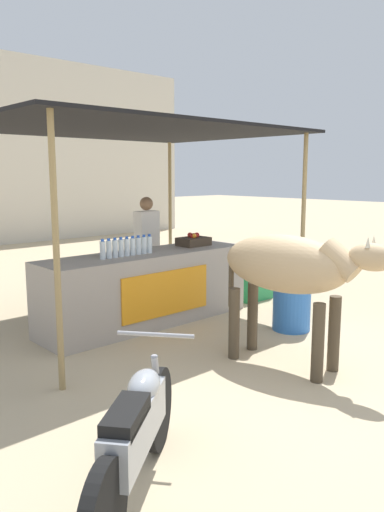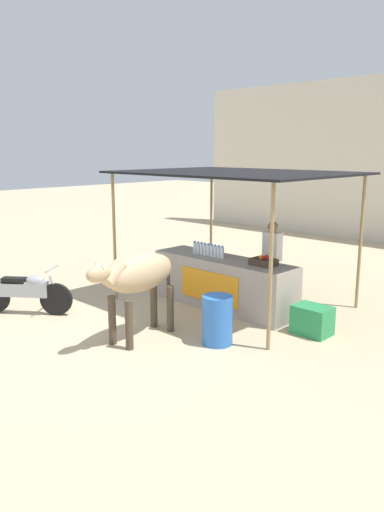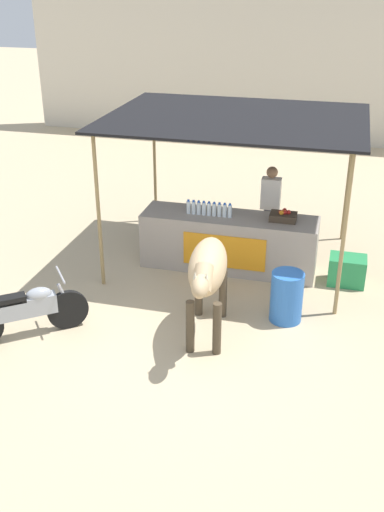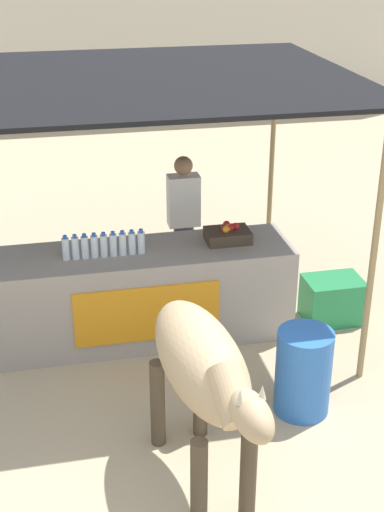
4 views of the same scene
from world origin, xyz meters
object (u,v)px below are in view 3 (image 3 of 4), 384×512
water_barrel (287,297)px  vendor_behind_counter (270,210)px  fruit_crate (283,216)px  cooler_box (347,270)px  cow (207,271)px  stall_counter (229,242)px  motorcycle_parked (26,310)px

water_barrel → vendor_behind_counter: bearing=104.6°
fruit_crate → vendor_behind_counter: (-0.31, 0.70, -0.18)m
cooler_box → cow: 2.94m
vendor_behind_counter → cow: 3.00m
water_barrel → stall_counter: bearing=128.1°
stall_counter → cow: (0.13, -2.21, 0.55)m
cooler_box → motorcycle_parked: 5.16m
stall_counter → fruit_crate: size_ratio=6.82×
cow → vendor_behind_counter: bearing=81.3°
stall_counter → cooler_box: size_ratio=5.00×
vendor_behind_counter → motorcycle_parked: vendor_behind_counter is taller
cow → motorcycle_parked: bearing=-164.7°
fruit_crate → motorcycle_parked: fruit_crate is taller
vendor_behind_counter → cooler_box: (1.43, -0.85, -0.61)m
cooler_box → cow: cow is taller
cooler_box → cow: bearing=-131.8°
stall_counter → motorcycle_parked: (-2.32, -2.88, -0.05)m
cow → water_barrel: bearing=34.2°
stall_counter → cow: cow is taller
fruit_crate → cooler_box: fruit_crate is taller
stall_counter → cow: bearing=-86.5°
fruit_crate → vendor_behind_counter: size_ratio=0.27×
stall_counter → motorcycle_parked: 3.70m
fruit_crate → vendor_behind_counter: 0.79m
vendor_behind_counter → motorcycle_parked: bearing=-128.6°
cooler_box → cow: size_ratio=0.32×
vendor_behind_counter → cow: size_ratio=0.89×
cow → stall_counter: bearing=93.5°
motorcycle_parked → cow: bearing=15.3°
cow → fruit_crate: bearing=71.3°
stall_counter → motorcycle_parked: stall_counter is taller
fruit_crate → water_barrel: 1.70m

